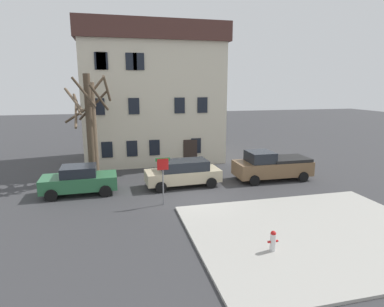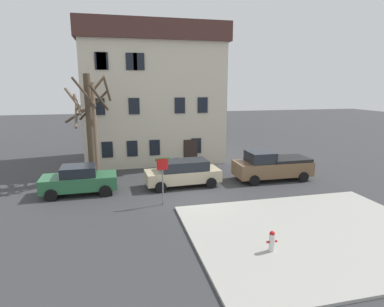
% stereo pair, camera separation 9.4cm
% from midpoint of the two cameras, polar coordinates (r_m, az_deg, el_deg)
% --- Properties ---
extents(ground_plane, '(120.00, 120.00, 0.00)m').
position_cam_midpoint_polar(ground_plane, '(18.30, 0.13, -8.19)').
color(ground_plane, '#38383A').
extents(sidewalk_slab, '(10.71, 8.53, 0.12)m').
position_cam_midpoint_polar(sidewalk_slab, '(15.29, 20.83, -12.98)').
color(sidewalk_slab, '#A8A59E').
rests_on(sidewalk_slab, ground_plane).
extents(building_main, '(11.58, 7.49, 11.07)m').
position_cam_midpoint_polar(building_main, '(28.13, -7.23, 10.45)').
color(building_main, beige).
rests_on(building_main, ground_plane).
extents(tree_bare_near, '(2.91, 2.92, 7.05)m').
position_cam_midpoint_polar(tree_bare_near, '(22.06, -17.77, 4.82)').
color(tree_bare_near, '#4C3D2D').
rests_on(tree_bare_near, ground_plane).
extents(tree_bare_mid, '(2.99, 2.72, 6.93)m').
position_cam_midpoint_polar(tree_bare_mid, '(22.43, -17.40, 4.63)').
color(tree_bare_mid, brown).
rests_on(tree_bare_mid, ground_plane).
extents(car_green_sedan, '(4.31, 2.15, 1.70)m').
position_cam_midpoint_polar(car_green_sedan, '(20.15, -19.44, -4.45)').
color(car_green_sedan, '#2D6B42').
rests_on(car_green_sedan, ground_plane).
extents(car_beige_wagon, '(4.77, 2.21, 1.68)m').
position_cam_midpoint_polar(car_beige_wagon, '(20.47, -1.68, -3.41)').
color(car_beige_wagon, '#C6B793').
rests_on(car_beige_wagon, ground_plane).
extents(pickup_truck_brown, '(5.18, 2.31, 1.98)m').
position_cam_midpoint_polar(pickup_truck_brown, '(22.54, 13.81, -2.11)').
color(pickup_truck_brown, brown).
rests_on(pickup_truck_brown, ground_plane).
extents(fire_hydrant, '(0.42, 0.22, 0.81)m').
position_cam_midpoint_polar(fire_hydrant, '(13.02, 13.94, -14.71)').
color(fire_hydrant, silver).
rests_on(fire_hydrant, sidewalk_slab).
extents(street_sign_pole, '(0.76, 0.07, 2.58)m').
position_cam_midpoint_polar(street_sign_pole, '(17.10, -5.33, -3.30)').
color(street_sign_pole, slate).
rests_on(street_sign_pole, ground_plane).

